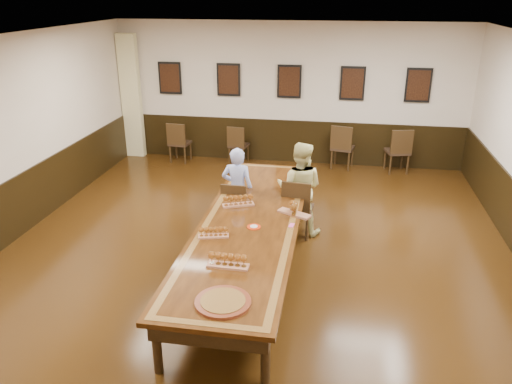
% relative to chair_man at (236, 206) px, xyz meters
% --- Properties ---
extents(floor, '(8.00, 10.00, 0.02)m').
position_rel_chair_man_xyz_m(floor, '(0.44, -1.14, -0.46)').
color(floor, black).
rests_on(floor, ground).
extents(ceiling, '(8.00, 10.00, 0.02)m').
position_rel_chair_man_xyz_m(ceiling, '(0.44, -1.14, 2.76)').
color(ceiling, white).
rests_on(ceiling, floor).
extents(wall_back, '(8.00, 0.02, 3.20)m').
position_rel_chair_man_xyz_m(wall_back, '(0.44, 3.87, 1.15)').
color(wall_back, beige).
rests_on(wall_back, floor).
extents(chair_man, '(0.43, 0.47, 0.91)m').
position_rel_chair_man_xyz_m(chair_man, '(0.00, 0.00, 0.00)').
color(chair_man, black).
rests_on(chair_man, floor).
extents(chair_woman, '(0.52, 0.56, 1.01)m').
position_rel_chair_man_xyz_m(chair_woman, '(1.03, 0.04, 0.05)').
color(chair_woman, black).
rests_on(chair_woman, floor).
extents(spare_chair_a, '(0.49, 0.52, 0.96)m').
position_rel_chair_man_xyz_m(spare_chair_a, '(-2.08, 3.41, 0.03)').
color(spare_chair_a, black).
rests_on(spare_chair_a, floor).
extents(spare_chair_b, '(0.48, 0.51, 0.90)m').
position_rel_chair_man_xyz_m(spare_chair_b, '(-0.70, 3.58, -0.01)').
color(spare_chair_b, black).
rests_on(spare_chair_b, floor).
extents(spare_chair_c, '(0.58, 0.61, 1.02)m').
position_rel_chair_man_xyz_m(spare_chair_c, '(1.72, 3.60, 0.06)').
color(spare_chair_c, black).
rests_on(spare_chair_c, floor).
extents(spare_chair_d, '(0.59, 0.62, 1.02)m').
position_rel_chair_man_xyz_m(spare_chair_d, '(2.93, 3.52, 0.06)').
color(spare_chair_d, black).
rests_on(spare_chair_d, floor).
extents(person_man, '(0.54, 0.36, 1.45)m').
position_rel_chair_man_xyz_m(person_man, '(0.00, 0.10, 0.27)').
color(person_man, '#536BD1').
rests_on(person_man, floor).
extents(person_woman, '(0.84, 0.68, 1.57)m').
position_rel_chair_man_xyz_m(person_woman, '(1.04, 0.15, 0.33)').
color(person_woman, beige).
rests_on(person_woman, floor).
extents(pink_phone, '(0.08, 0.13, 0.01)m').
position_rel_chair_man_xyz_m(pink_phone, '(1.04, -1.19, 0.30)').
color(pink_phone, '#F050AB').
rests_on(pink_phone, conference_table).
extents(curtain, '(0.45, 0.18, 2.90)m').
position_rel_chair_man_xyz_m(curtain, '(-3.31, 3.68, 1.00)').
color(curtain, beige).
rests_on(curtain, floor).
extents(wainscoting, '(8.00, 10.00, 1.00)m').
position_rel_chair_man_xyz_m(wainscoting, '(0.44, -1.14, 0.05)').
color(wainscoting, black).
rests_on(wainscoting, floor).
extents(conference_table, '(1.40, 5.00, 0.76)m').
position_rel_chair_man_xyz_m(conference_table, '(0.44, -1.14, 0.16)').
color(conference_table, black).
rests_on(conference_table, floor).
extents(posters, '(6.14, 0.04, 0.74)m').
position_rel_chair_man_xyz_m(posters, '(0.44, 3.80, 1.45)').
color(posters, black).
rests_on(posters, wall_back).
extents(flight_a, '(0.50, 0.32, 0.18)m').
position_rel_chair_man_xyz_m(flight_a, '(0.17, -0.64, 0.38)').
color(flight_a, '#9F6143').
rests_on(flight_a, conference_table).
extents(flight_b, '(0.52, 0.36, 0.19)m').
position_rel_chair_man_xyz_m(flight_b, '(1.04, -0.81, 0.39)').
color(flight_b, '#9F6143').
rests_on(flight_b, conference_table).
extents(flight_c, '(0.43, 0.22, 0.15)m').
position_rel_chair_man_xyz_m(flight_c, '(0.05, -1.71, 0.37)').
color(flight_c, '#9F6143').
rests_on(flight_c, conference_table).
extents(flight_d, '(0.51, 0.16, 0.19)m').
position_rel_chair_man_xyz_m(flight_d, '(0.41, -2.43, 0.38)').
color(flight_d, '#9F6143').
rests_on(flight_d, conference_table).
extents(red_plate_grp, '(0.19, 0.19, 0.02)m').
position_rel_chair_man_xyz_m(red_plate_grp, '(0.53, -1.34, 0.31)').
color(red_plate_grp, red).
rests_on(red_plate_grp, conference_table).
extents(carved_platter, '(0.65, 0.65, 0.05)m').
position_rel_chair_man_xyz_m(carved_platter, '(0.52, -3.17, 0.32)').
color(carved_platter, '#582011').
rests_on(carved_platter, conference_table).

